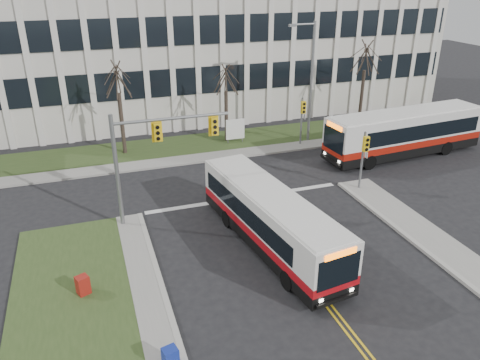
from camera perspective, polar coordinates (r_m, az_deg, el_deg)
name	(u,v)px	position (r m, az deg, el deg)	size (l,w,h in m)	color
ground	(304,275)	(21.84, 7.83, -11.34)	(120.00, 120.00, 0.00)	black
sidewalk_cross	(276,149)	(35.94, 4.37, 3.81)	(44.00, 1.60, 0.14)	#9E9B93
building_lawn	(262,137)	(38.37, 2.74, 5.20)	(44.00, 5.00, 0.12)	#32471E
office_building	(219,42)	(48.05, -2.56, 16.42)	(40.00, 16.00, 12.00)	silver
mast_arm_signal	(148,148)	(24.48, -11.13, 3.82)	(6.11, 0.38, 6.20)	slate
signal_pole_near	(364,153)	(29.27, 14.87, 3.23)	(0.34, 0.39, 3.80)	slate
signal_pole_far	(302,115)	(36.23, 7.61, 7.90)	(0.34, 0.39, 3.80)	slate
streetlight	(310,76)	(36.63, 8.48, 12.38)	(2.15, 0.25, 9.20)	slate
directory_sign	(235,129)	(36.76, -0.59, 6.18)	(1.50, 0.12, 2.00)	slate
tree_left	(117,80)	(34.49, -14.72, 11.66)	(1.80, 1.80, 7.70)	#42352B
tree_mid	(226,81)	(36.27, -1.74, 12.01)	(1.80, 1.80, 6.82)	#42352B
tree_right	(366,58)	(41.01, 15.07, 14.12)	(1.80, 1.80, 8.25)	#42352B
bus_main	(270,220)	(23.00, 3.69, -4.93)	(2.32, 10.72, 2.86)	silver
bus_cross	(404,134)	(36.27, 19.37, 5.30)	(2.67, 12.30, 3.28)	silver
newspaper_box_blue	(171,360)	(17.29, -8.46, -20.85)	(0.50, 0.45, 0.95)	navy
newspaper_box_red	(83,286)	(21.24, -18.59, -12.17)	(0.50, 0.45, 0.95)	maroon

